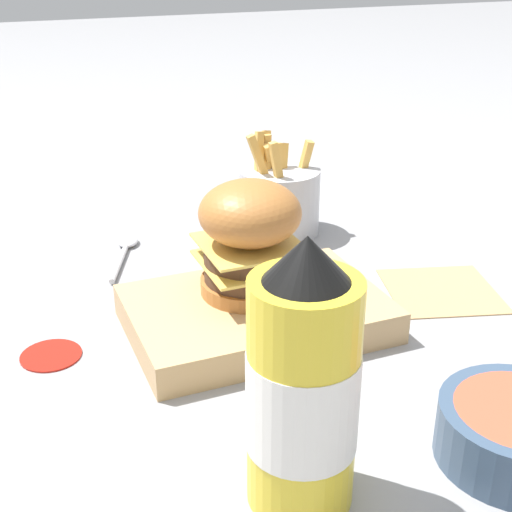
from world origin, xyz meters
TOP-DOWN VIEW (x-y plane):
  - ground_plane at (0.00, 0.00)m, footprint 6.00×6.00m
  - serving_board at (-0.04, 0.08)m, footprint 0.27×0.18m
  - burger at (-0.04, 0.06)m, footprint 0.11×0.11m
  - ketchup_bottle at (0.02, 0.32)m, footprint 0.08×0.08m
  - fries_basket at (-0.17, -0.16)m, footprint 0.11×0.11m
  - spoon at (0.04, -0.17)m, footprint 0.07×0.14m
  - ketchup_puddle at (0.17, 0.05)m, footprint 0.06×0.06m
  - parchment_square at (-0.28, 0.08)m, footprint 0.16×0.16m

SIDE VIEW (x-z plane):
  - ground_plane at x=0.00m, z-range 0.00..0.00m
  - parchment_square at x=-0.28m, z-range 0.00..0.00m
  - ketchup_puddle at x=0.17m, z-range 0.00..0.00m
  - spoon at x=0.04m, z-range 0.00..0.01m
  - serving_board at x=-0.04m, z-range 0.00..0.03m
  - fries_basket at x=-0.17m, z-range -0.02..0.12m
  - ketchup_bottle at x=0.02m, z-range -0.01..0.20m
  - burger at x=-0.04m, z-range 0.04..0.16m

